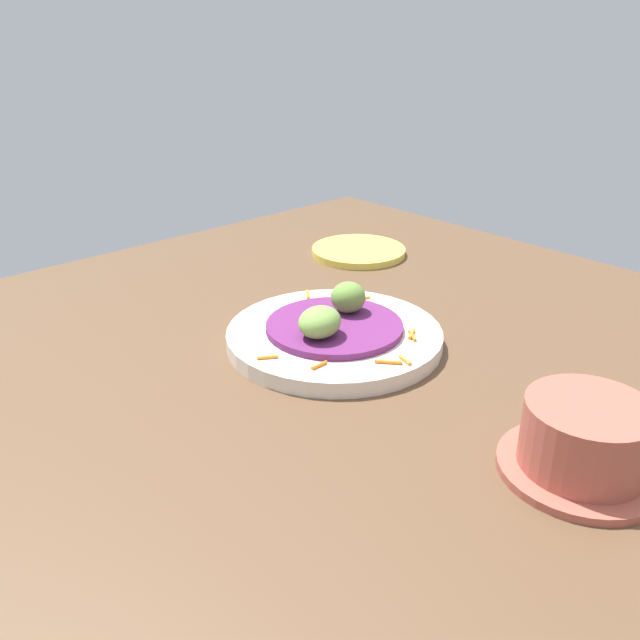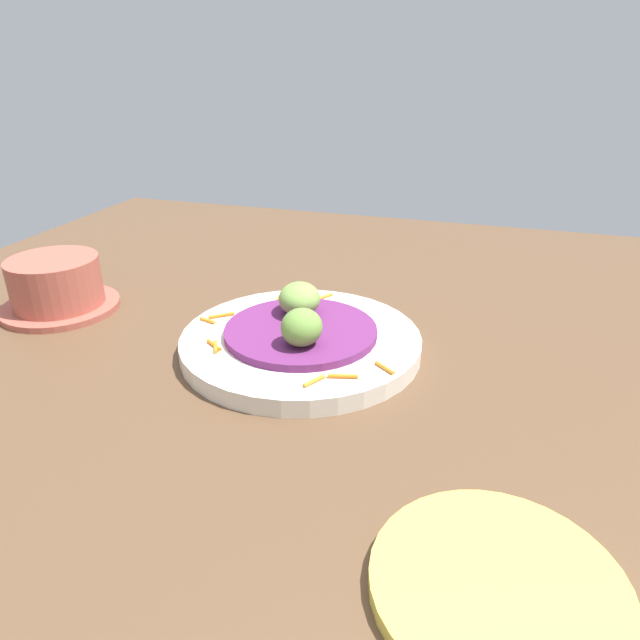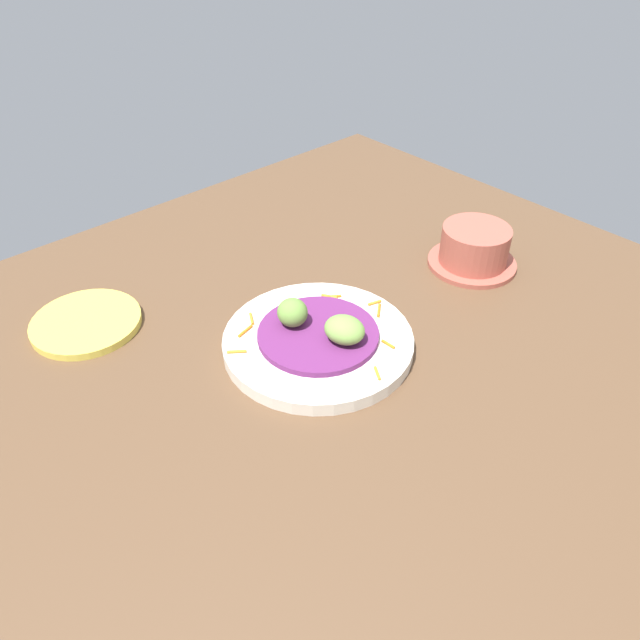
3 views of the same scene
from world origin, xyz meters
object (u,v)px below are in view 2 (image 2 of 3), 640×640
at_px(side_plate_small, 498,586).
at_px(terracotta_bowl, 57,286).
at_px(guac_scoop_center, 299,298).
at_px(guac_scoop_left, 302,327).
at_px(main_plate, 301,343).

bearing_deg(side_plate_small, terracotta_bowl, 63.23).
height_order(guac_scoop_center, side_plate_small, guac_scoop_center).
xyz_separation_m(guac_scoop_left, guac_scoop_center, (0.07, 0.03, -0.00)).
relative_size(guac_scoop_left, guac_scoop_center, 0.79).
height_order(main_plate, guac_scoop_left, guac_scoop_left).
height_order(guac_scoop_left, side_plate_small, guac_scoop_left).
bearing_deg(side_plate_small, guac_scoop_left, 41.98).
xyz_separation_m(guac_scoop_left, side_plate_small, (-0.22, -0.20, -0.04)).
bearing_deg(terracotta_bowl, main_plate, -92.44).
relative_size(main_plate, side_plate_small, 1.68).
bearing_deg(guac_scoop_left, guac_scoop_center, 20.73).
bearing_deg(guac_scoop_left, side_plate_small, -138.02).
bearing_deg(terracotta_bowl, side_plate_small, -116.77).
bearing_deg(guac_scoop_center, guac_scoop_left, -159.27).
xyz_separation_m(guac_scoop_center, side_plate_small, (-0.30, -0.23, -0.04)).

